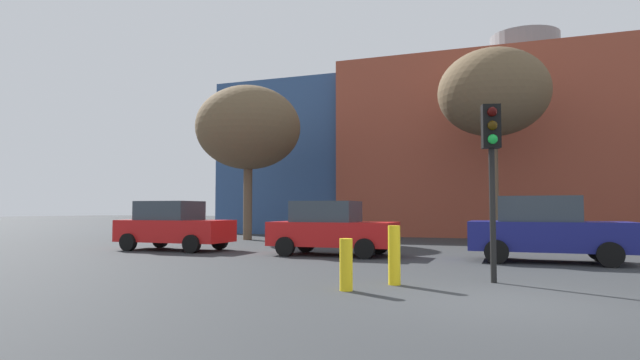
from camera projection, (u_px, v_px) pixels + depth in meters
name	position (u px, v px, depth m)	size (l,w,h in m)	color
ground_plane	(511.00, 303.00, 8.19)	(200.00, 200.00, 0.00)	#2D3033
building_backdrop	(527.00, 152.00, 31.10)	(36.74, 10.95, 11.95)	#9E4733
parked_car_0	(174.00, 226.00, 18.99)	(4.12, 2.02, 1.78)	red
parked_car_1	(331.00, 228.00, 16.89)	(4.04, 1.98, 1.75)	red
parked_car_2	(546.00, 229.00, 14.68)	(4.28, 2.10, 1.85)	navy
traffic_light_island	(492.00, 151.00, 10.65)	(0.41, 0.40, 3.63)	black
bare_tree_0	(248.00, 128.00, 25.85)	(5.17, 5.17, 7.61)	brown
bare_tree_1	(493.00, 93.00, 22.99)	(4.82, 4.82, 8.57)	brown
bollard_yellow_0	(394.00, 255.00, 10.25)	(0.24, 0.24, 1.16)	yellow
bollard_yellow_1	(346.00, 265.00, 9.50)	(0.24, 0.24, 0.95)	yellow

